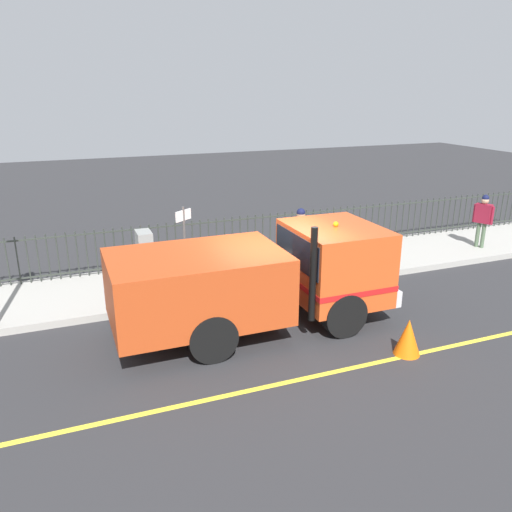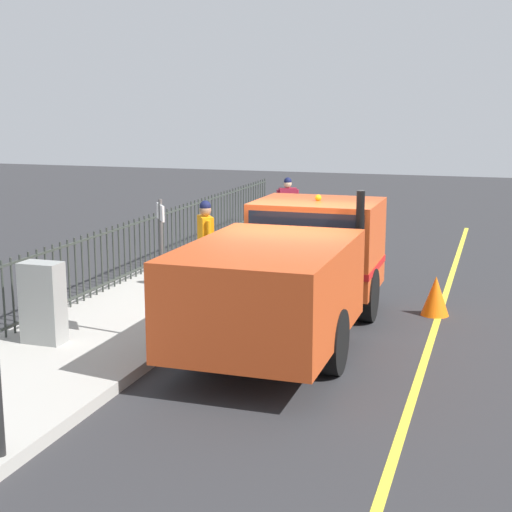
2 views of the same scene
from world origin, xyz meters
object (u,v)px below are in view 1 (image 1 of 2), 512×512
Objects in this scene: pedestrian_distant at (483,215)px; street_sign at (185,242)px; utility_cabinet at (145,255)px; traffic_cone at (408,337)px; work_truck at (268,274)px; worker_standing at (300,234)px.

street_sign is (-0.67, 9.63, 0.38)m from pedestrian_distant.
utility_cabinet reaches higher than traffic_cone.
pedestrian_distant is at bearing 106.48° from work_truck.
utility_cabinet is 6.98m from traffic_cone.
utility_cabinet is at bearing 36.02° from traffic_cone.
pedestrian_distant is 9.66m from street_sign.
street_sign is (-1.73, -0.67, 0.77)m from utility_cabinet.
utility_cabinet is (3.50, 2.02, -0.41)m from work_truck.
worker_standing is 0.81× the size of street_sign.
pedestrian_distant is at bearing -86.01° from street_sign.
street_sign is at bearing -24.53° from worker_standing.
work_truck reaches higher than traffic_cone.
work_truck reaches higher than pedestrian_distant.
worker_standing is 1.41× the size of utility_cabinet.
traffic_cone is at bearing 57.59° from worker_standing.
utility_cabinet is at bearing -150.05° from work_truck.
work_truck is 3.31× the size of worker_standing.
utility_cabinet is at bearing -50.87° from worker_standing.
work_truck is 3.10m from traffic_cone.
worker_standing is at bearing 2.08° from traffic_cone.
worker_standing is 4.13m from utility_cabinet.
pedestrian_distant reaches higher than traffic_cone.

